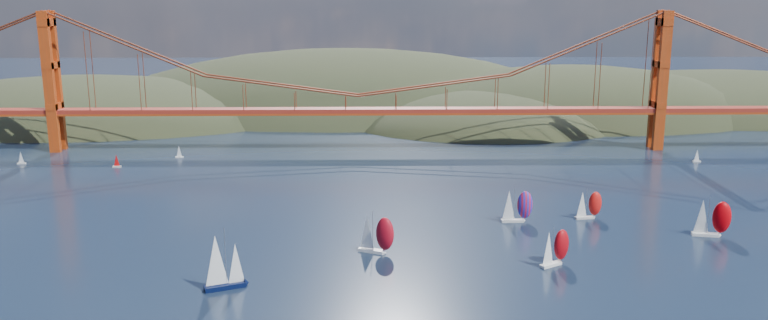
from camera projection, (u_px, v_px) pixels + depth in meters
The scene contains 12 objects.
headlands at pixel (446, 134), 400.62m from camera, with size 725.00×225.00×96.00m.
bridge at pixel (354, 69), 294.09m from camera, with size 552.00×12.00×55.00m.
sloop_navy at pixel (222, 262), 159.58m from camera, with size 9.33×7.11×13.62m.
racer_0 at pixel (376, 233), 181.87m from camera, with size 9.44×6.68×10.59m.
racer_1 at pixel (555, 247), 173.68m from camera, with size 8.27×6.75×9.47m.
racer_2 at pixel (711, 217), 194.18m from camera, with size 9.60×5.04×10.77m.
racer_3 at pixel (588, 204), 209.42m from camera, with size 7.78×3.93×8.74m.
racer_rwb at pixel (516, 206), 206.24m from camera, with size 8.71×3.59×9.98m.
distant_boat_1 at pixel (21, 158), 275.60m from camera, with size 3.00×2.00×4.70m.
distant_boat_2 at pixel (117, 161), 270.62m from camera, with size 3.00×2.00×4.70m.
distant_boat_3 at pixel (179, 152), 285.88m from camera, with size 3.00×2.00×4.70m.
distant_boat_4 at pixel (697, 156), 278.86m from camera, with size 3.00×2.00×4.70m.
Camera 1 is at (5.19, -114.83, 62.84)m, focal length 35.00 mm.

